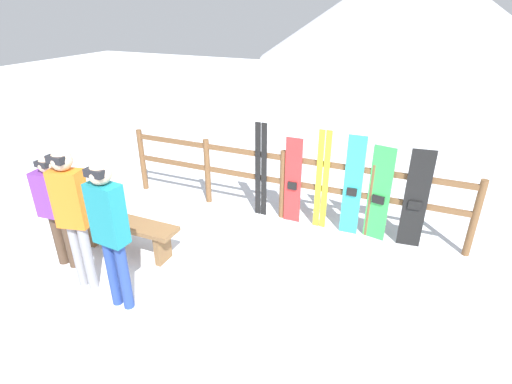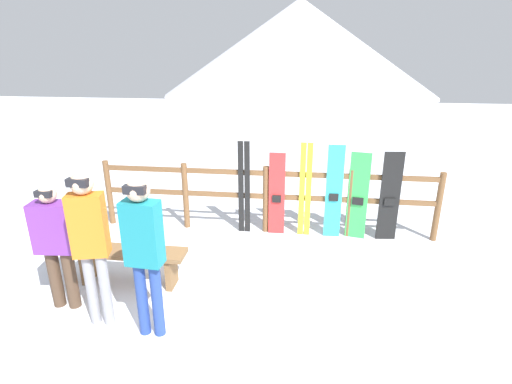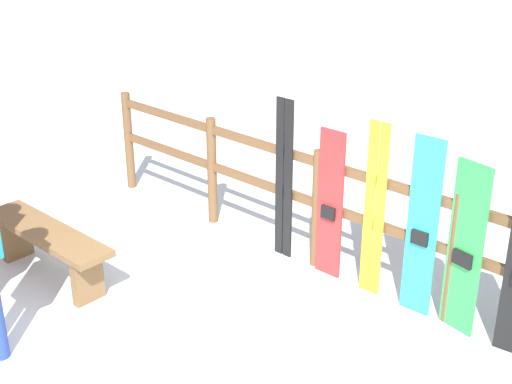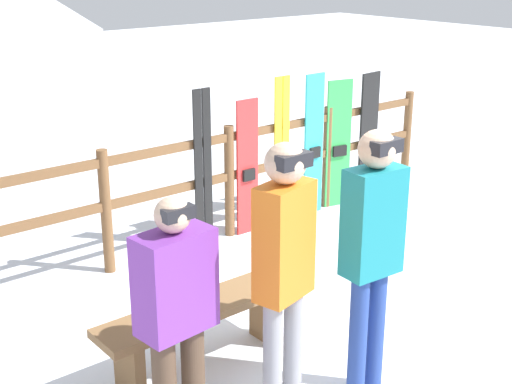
% 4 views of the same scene
% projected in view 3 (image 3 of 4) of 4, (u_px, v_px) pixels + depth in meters
% --- Properties ---
extents(ground_plane, '(40.00, 40.00, 0.00)m').
position_uv_depth(ground_plane, '(150.00, 362.00, 5.41)').
color(ground_plane, white).
extents(fence, '(5.63, 0.10, 1.15)m').
position_uv_depth(fence, '(317.00, 198.00, 6.51)').
color(fence, brown).
rests_on(fence, ground).
extents(bench, '(1.54, 0.36, 0.49)m').
position_uv_depth(bench, '(48.00, 242.00, 6.41)').
color(bench, brown).
rests_on(bench, ground).
extents(ski_pair_black, '(0.19, 0.02, 1.58)m').
position_uv_depth(ski_pair_black, '(284.00, 180.00, 6.65)').
color(ski_pair_black, black).
rests_on(ski_pair_black, ground).
extents(snowboard_red, '(0.26, 0.05, 1.40)m').
position_uv_depth(snowboard_red, '(330.00, 205.00, 6.35)').
color(snowboard_red, red).
rests_on(snowboard_red, ground).
extents(ski_pair_yellow, '(0.20, 0.02, 1.58)m').
position_uv_depth(ski_pair_yellow, '(374.00, 210.00, 6.03)').
color(ski_pair_yellow, yellow).
rests_on(ski_pair_yellow, ground).
extents(snowboard_cyan, '(0.27, 0.06, 1.56)m').
position_uv_depth(snowboard_cyan, '(422.00, 229.00, 5.75)').
color(snowboard_cyan, '#2DBFCC').
rests_on(snowboard_cyan, ground).
extents(snowboard_green, '(0.32, 0.10, 1.45)m').
position_uv_depth(snowboard_green, '(465.00, 250.00, 5.53)').
color(snowboard_green, green).
rests_on(snowboard_green, ground).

